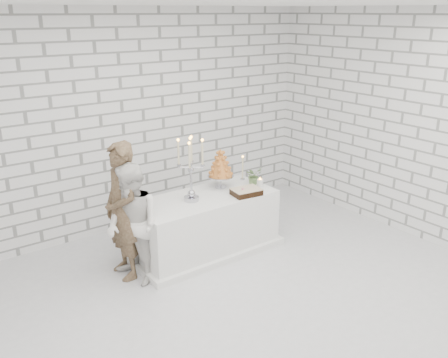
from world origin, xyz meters
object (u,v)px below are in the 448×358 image
croquembouche (221,168)px  bride (133,225)px  groom (122,211)px  candelabra (191,169)px  cake_table (205,224)px

croquembouche → bride: bearing=-168.9°
groom → bride: groom is taller
candelabra → cake_table: bearing=3.7°
groom → candelabra: size_ratio=2.01×
croquembouche → candelabra: bearing=-163.9°
cake_table → bride: 1.10m
groom → candelabra: (0.88, -0.08, 0.35)m
groom → cake_table: bearing=86.7°
cake_table → candelabra: (-0.20, -0.01, 0.77)m
cake_table → croquembouche: bearing=22.6°
cake_table → groom: size_ratio=1.12×
candelabra → bride: bearing=-172.4°
bride → croquembouche: bride is taller
candelabra → groom: bearing=174.7°
cake_table → croquembouche: (0.36, 0.15, 0.64)m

